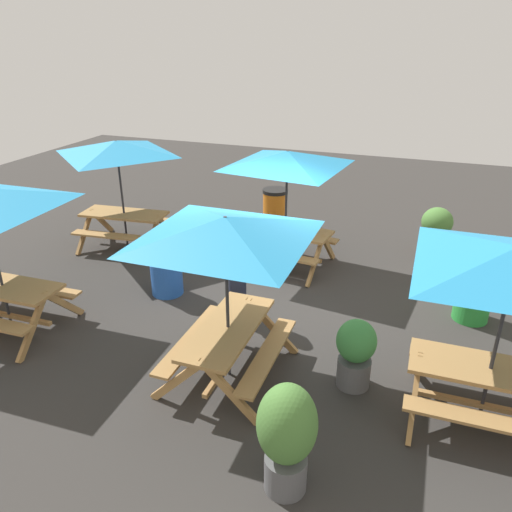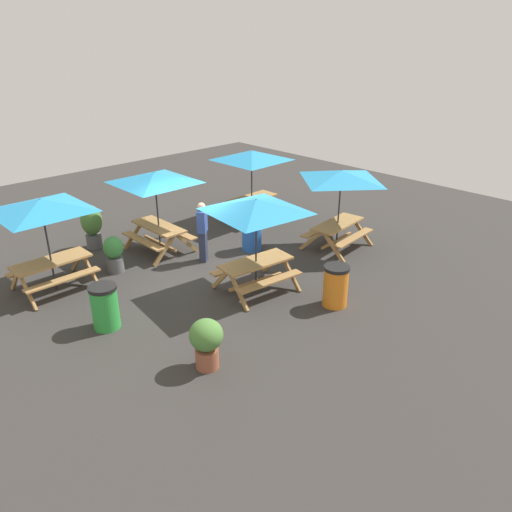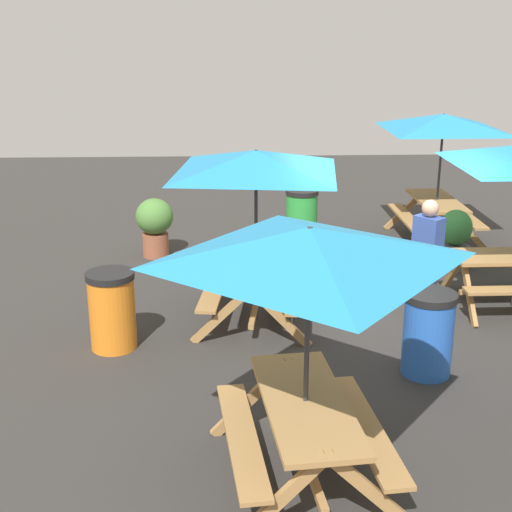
{
  "view_description": "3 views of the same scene",
  "coord_description": "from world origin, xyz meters",
  "px_view_note": "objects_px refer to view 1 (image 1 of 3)",
  "views": [
    {
      "loc": [
        -2.35,
        7.02,
        4.32
      ],
      "look_at": [
        0.23,
        -0.06,
        0.9
      ],
      "focal_mm": 35.0,
      "sensor_mm": 36.0,
      "label": 1
    },
    {
      "loc": [
        -7.22,
        -9.55,
        5.74
      ],
      "look_at": [
        0.23,
        -1.75,
        0.9
      ],
      "focal_mm": 35.0,
      "sensor_mm": 36.0,
      "label": 2
    },
    {
      "loc": [
        9.11,
        -2.11,
        3.84
      ],
      "look_at": [
        0.23,
        -1.75,
        0.9
      ],
      "focal_mm": 50.0,
      "sensor_mm": 36.0,
      "label": 3
    }
  ],
  "objects_px": {
    "picnic_table_2": "(287,167)",
    "potted_plant_0": "(287,434)",
    "trash_bin_green": "(474,292)",
    "potted_plant_2": "(355,351)",
    "trash_bin_blue": "(166,268)",
    "trash_bin_orange": "(275,209)",
    "picnic_table_0": "(117,156)",
    "picnic_table_3": "(226,241)",
    "person_standing": "(236,269)",
    "potted_plant_1": "(436,227)"
  },
  "relations": [
    {
      "from": "trash_bin_blue",
      "to": "potted_plant_0",
      "type": "height_order",
      "value": "potted_plant_0"
    },
    {
      "from": "picnic_table_3",
      "to": "potted_plant_0",
      "type": "distance_m",
      "value": 2.35
    },
    {
      "from": "trash_bin_blue",
      "to": "trash_bin_green",
      "type": "height_order",
      "value": "same"
    },
    {
      "from": "picnic_table_2",
      "to": "potted_plant_0",
      "type": "height_order",
      "value": "picnic_table_2"
    },
    {
      "from": "potted_plant_1",
      "to": "trash_bin_green",
      "type": "bearing_deg",
      "value": 104.69
    },
    {
      "from": "picnic_table_0",
      "to": "picnic_table_3",
      "type": "relative_size",
      "value": 0.83
    },
    {
      "from": "potted_plant_2",
      "to": "picnic_table_0",
      "type": "bearing_deg",
      "value": -28.79
    },
    {
      "from": "picnic_table_2",
      "to": "trash_bin_blue",
      "type": "distance_m",
      "value": 2.9
    },
    {
      "from": "picnic_table_0",
      "to": "trash_bin_orange",
      "type": "relative_size",
      "value": 2.38
    },
    {
      "from": "trash_bin_blue",
      "to": "trash_bin_green",
      "type": "bearing_deg",
      "value": -169.84
    },
    {
      "from": "picnic_table_3",
      "to": "potted_plant_2",
      "type": "xyz_separation_m",
      "value": [
        -1.63,
        -0.36,
        -1.46
      ]
    },
    {
      "from": "trash_bin_blue",
      "to": "potted_plant_2",
      "type": "relative_size",
      "value": 1.0
    },
    {
      "from": "picnic_table_3",
      "to": "trash_bin_blue",
      "type": "xyz_separation_m",
      "value": [
        1.95,
        -1.77,
        -1.49
      ]
    },
    {
      "from": "picnic_table_0",
      "to": "potted_plant_1",
      "type": "height_order",
      "value": "picnic_table_0"
    },
    {
      "from": "picnic_table_2",
      "to": "potted_plant_2",
      "type": "relative_size",
      "value": 2.87
    },
    {
      "from": "trash_bin_blue",
      "to": "potted_plant_0",
      "type": "bearing_deg",
      "value": 134.29
    },
    {
      "from": "trash_bin_orange",
      "to": "picnic_table_2",
      "type": "bearing_deg",
      "value": 114.0
    },
    {
      "from": "picnic_table_2",
      "to": "trash_bin_blue",
      "type": "relative_size",
      "value": 2.86
    },
    {
      "from": "potted_plant_2",
      "to": "person_standing",
      "type": "bearing_deg",
      "value": -26.81
    },
    {
      "from": "picnic_table_0",
      "to": "potted_plant_1",
      "type": "xyz_separation_m",
      "value": [
        -6.31,
        -1.88,
        -1.41
      ]
    },
    {
      "from": "trash_bin_green",
      "to": "trash_bin_orange",
      "type": "xyz_separation_m",
      "value": [
        4.26,
        -2.75,
        0.0
      ]
    },
    {
      "from": "trash_bin_blue",
      "to": "trash_bin_orange",
      "type": "xyz_separation_m",
      "value": [
        -0.83,
        -3.66,
        0.0
      ]
    },
    {
      "from": "person_standing",
      "to": "picnic_table_2",
      "type": "bearing_deg",
      "value": 47.38
    },
    {
      "from": "picnic_table_2",
      "to": "potted_plant_2",
      "type": "distance_m",
      "value": 4.1
    },
    {
      "from": "trash_bin_orange",
      "to": "trash_bin_green",
      "type": "bearing_deg",
      "value": 147.16
    },
    {
      "from": "picnic_table_0",
      "to": "trash_bin_green",
      "type": "bearing_deg",
      "value": 168.39
    },
    {
      "from": "picnic_table_0",
      "to": "trash_bin_blue",
      "type": "bearing_deg",
      "value": 133.88
    },
    {
      "from": "trash_bin_blue",
      "to": "trash_bin_orange",
      "type": "distance_m",
      "value": 3.75
    },
    {
      "from": "potted_plant_1",
      "to": "trash_bin_blue",
      "type": "bearing_deg",
      "value": 38.23
    },
    {
      "from": "trash_bin_green",
      "to": "potted_plant_2",
      "type": "height_order",
      "value": "same"
    },
    {
      "from": "trash_bin_orange",
      "to": "potted_plant_2",
      "type": "bearing_deg",
      "value": 118.46
    },
    {
      "from": "picnic_table_2",
      "to": "trash_bin_blue",
      "type": "bearing_deg",
      "value": 56.21
    },
    {
      "from": "potted_plant_2",
      "to": "trash_bin_blue",
      "type": "bearing_deg",
      "value": -21.54
    },
    {
      "from": "trash_bin_green",
      "to": "potted_plant_1",
      "type": "distance_m",
      "value": 2.65
    },
    {
      "from": "potted_plant_0",
      "to": "picnic_table_0",
      "type": "bearing_deg",
      "value": -43.75
    },
    {
      "from": "trash_bin_green",
      "to": "trash_bin_orange",
      "type": "relative_size",
      "value": 1.0
    },
    {
      "from": "potted_plant_0",
      "to": "potted_plant_2",
      "type": "bearing_deg",
      "value": -101.01
    },
    {
      "from": "picnic_table_2",
      "to": "potted_plant_0",
      "type": "xyz_separation_m",
      "value": [
        -1.59,
        5.17,
        -1.27
      ]
    },
    {
      "from": "potted_plant_0",
      "to": "potted_plant_2",
      "type": "relative_size",
      "value": 1.31
    },
    {
      "from": "picnic_table_2",
      "to": "trash_bin_green",
      "type": "distance_m",
      "value": 3.89
    },
    {
      "from": "trash_bin_green",
      "to": "person_standing",
      "type": "distance_m",
      "value": 3.84
    },
    {
      "from": "trash_bin_blue",
      "to": "trash_bin_orange",
      "type": "relative_size",
      "value": 1.0
    },
    {
      "from": "picnic_table_2",
      "to": "picnic_table_3",
      "type": "xyz_separation_m",
      "value": [
        -0.32,
        3.65,
        0.0
      ]
    },
    {
      "from": "picnic_table_0",
      "to": "picnic_table_2",
      "type": "bearing_deg",
      "value": 178.54
    },
    {
      "from": "picnic_table_0",
      "to": "trash_bin_orange",
      "type": "bearing_deg",
      "value": -148.83
    },
    {
      "from": "trash_bin_orange",
      "to": "picnic_table_3",
      "type": "bearing_deg",
      "value": 101.62
    },
    {
      "from": "potted_plant_0",
      "to": "person_standing",
      "type": "height_order",
      "value": "person_standing"
    },
    {
      "from": "picnic_table_0",
      "to": "potted_plant_2",
      "type": "distance_m",
      "value": 6.41
    },
    {
      "from": "person_standing",
      "to": "potted_plant_1",
      "type": "bearing_deg",
      "value": 13.56
    },
    {
      "from": "picnic_table_2",
      "to": "trash_bin_blue",
      "type": "height_order",
      "value": "picnic_table_2"
    }
  ]
}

